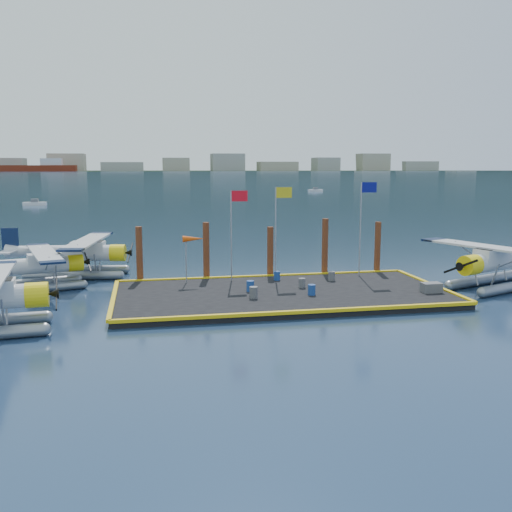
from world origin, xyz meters
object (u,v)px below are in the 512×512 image
Objects in this scene: drum_0 at (250,286)px; drum_1 at (312,290)px; flagpole_red at (234,221)px; windsock at (193,240)px; seaplane_c at (83,256)px; drum_2 at (302,283)px; flagpole_yellow at (279,219)px; piling_2 at (270,254)px; piling_3 at (325,249)px; crate at (431,287)px; drum_4 at (332,276)px; drum_5 at (277,276)px; piling_0 at (139,256)px; piling_1 at (206,253)px; drum_3 at (253,292)px; seaplane_b at (39,268)px; flagpole_blue at (363,215)px; piling_4 at (377,249)px; seaplane_d at (496,264)px.

drum_0 is 3.80m from drum_1.
flagpole_red is 1.92× the size of windsock.
drum_1 is at bearing 61.66° from seaplane_c.
flagpole_yellow reaches higher than drum_2.
piling_3 reaches higher than piling_2.
drum_1 is 6.85m from piling_2.
flagpole_yellow is (-8.20, 5.76, 3.82)m from crate.
windsock is (-9.11, 1.19, 2.52)m from drum_4.
piling_3 is (17.08, -3.93, 0.58)m from seaplane_c.
drum_5 is at bearing -116.75° from flagpole_yellow.
piling_0 reaches higher than seaplane_c.
drum_5 is 0.14× the size of piling_1.
drum_3 is at bearing -46.50° from piling_0.
drum_2 is 7.31m from piling_1.
drum_0 is 5.67m from flagpole_yellow.
piling_2 is at bearing 138.78° from crate.
crate is (4.81, -4.57, -0.02)m from drum_4.
drum_4 is (19.03, -2.83, -0.71)m from seaplane_b.
piling_4 is (1.80, 1.60, -2.69)m from flagpole_blue.
windsock is 13.68m from piling_4.
drum_3 is 6.39m from flagpole_red.
flagpole_blue is (8.55, 3.37, 3.96)m from drum_0.
seaplane_d is 23.57m from piling_0.
piling_2 is (-0.03, 1.94, 1.20)m from drum_5.
crate is at bearing -20.79° from drum_2.
seaplane_c is 2.43× the size of piling_1.
drum_4 is at bearing -37.88° from piling_2.
flagpole_yellow is at bearing -18.79° from piling_1.
piling_1 is at bearing 0.00° from piling_0.
seaplane_c is 2.68× the size of piling_2.
flagpole_yellow is 9.67m from piling_0.
seaplane_c is 16.50m from drum_2.
piling_2 reaches higher than seaplane_c.
piling_0 reaches higher than drum_5.
drum_1 is 0.20× the size of windsock.
flagpole_blue reaches higher than drum_2.
drum_0 is at bearing -115.36° from piling_2.
piling_0 is at bearing 167.50° from drum_4.
piling_2 reaches higher than drum_2.
crate is (7.36, -2.79, -0.01)m from drum_2.
flagpole_yellow reaches higher than piling_1.
flagpole_yellow reaches higher than piling_2.
seaplane_d is 14.97m from piling_2.
drum_3 is 1.10× the size of drum_4.
seaplane_d is 19.89m from windsock.
seaplane_c is 1.64× the size of flagpole_yellow.
flagpole_blue is 3.72m from piling_3.
windsock reaches higher than drum_1.
drum_1 is 0.92× the size of drum_3.
piling_4 is at bearing 0.00° from piling_3.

